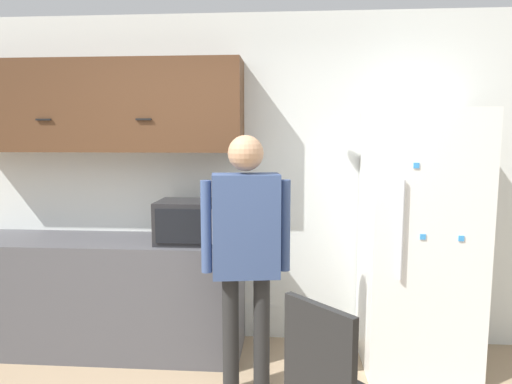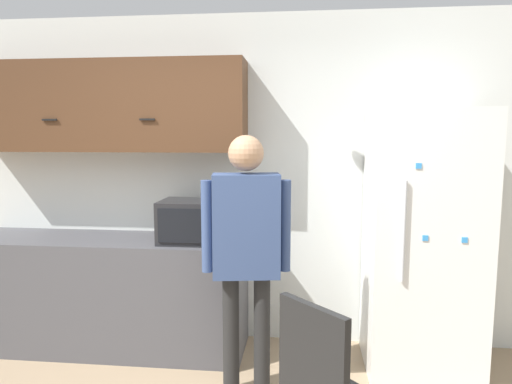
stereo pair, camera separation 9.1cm
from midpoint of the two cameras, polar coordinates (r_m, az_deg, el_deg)
The scene contains 6 objects.
back_wall at distance 3.82m, azimuth -2.68°, elevation 1.37°, with size 6.00×0.06×2.70m.
counter at distance 3.98m, azimuth -19.23°, elevation -12.00°, with size 2.24×0.61×0.91m.
upper_cabinets at distance 3.90m, azimuth -19.33°, elevation 10.05°, with size 2.24×0.35×0.72m.
microwave at distance 3.54m, azimuth -8.77°, elevation -3.67°, with size 0.52×0.39×0.32m.
person at distance 2.99m, azimuth -2.15°, elevation -5.86°, with size 0.58×0.28×1.73m.
refrigerator at distance 3.58m, azimuth 18.93°, elevation -5.77°, with size 0.78×0.74×1.91m.
Camera 1 is at (0.41, -1.73, 1.74)m, focal length 32.00 mm.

